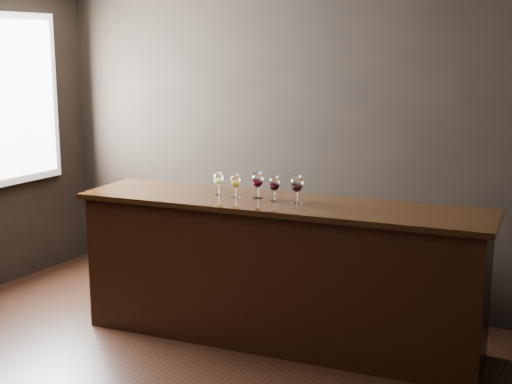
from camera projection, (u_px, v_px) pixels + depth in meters
The scene contains 9 objects.
room_shell at pixel (114, 114), 4.58m from camera, with size 5.02×4.52×2.81m.
bar_counter at pixel (279, 274), 5.43m from camera, with size 3.04×0.66×1.06m, color black.
bar_top at pixel (280, 204), 5.32m from camera, with size 3.14×0.73×0.04m, color black.
back_bar_shelf at pixel (232, 247), 6.63m from camera, with size 2.25×0.40×0.81m, color black.
glass_white at pixel (218, 180), 5.53m from camera, with size 0.08×0.08×0.18m.
glass_amber at pixel (235, 182), 5.44m from camera, with size 0.08×0.08×0.18m.
glass_red_a at pixel (258, 180), 5.41m from camera, with size 0.09×0.09×0.20m.
glass_red_b at pixel (274, 184), 5.30m from camera, with size 0.08×0.08×0.19m.
glass_red_c at pixel (297, 185), 5.23m from camera, with size 0.09×0.09×0.21m.
Camera 1 is at (2.80, -3.45, 2.24)m, focal length 50.00 mm.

